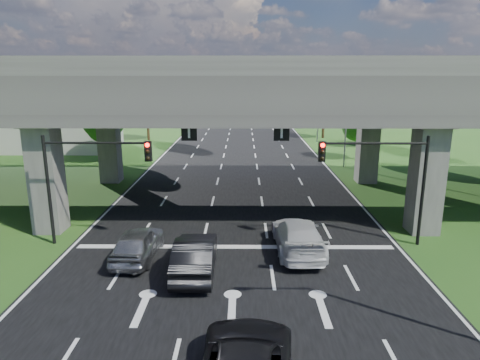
{
  "coord_description": "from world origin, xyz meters",
  "views": [
    {
      "loc": [
        0.45,
        -17.99,
        9.11
      ],
      "look_at": [
        0.24,
        6.83,
        2.92
      ],
      "focal_mm": 32.0,
      "sensor_mm": 36.0,
      "label": 1
    }
  ],
  "objects_px": {
    "signal_right": "(384,170)",
    "car_white": "(298,236)",
    "streetlight_beyond": "(316,99)",
    "car_silver": "(138,243)",
    "streetlight_far": "(343,108)",
    "car_dark": "(195,255)",
    "signal_left": "(87,170)"
  },
  "relations": [
    {
      "from": "streetlight_beyond",
      "to": "car_white",
      "type": "xyz_separation_m",
      "value": [
        -6.79,
        -37.0,
        -4.97
      ]
    },
    {
      "from": "car_silver",
      "to": "car_white",
      "type": "height_order",
      "value": "car_white"
    },
    {
      "from": "streetlight_far",
      "to": "streetlight_beyond",
      "type": "bearing_deg",
      "value": 90.0
    },
    {
      "from": "signal_left",
      "to": "streetlight_beyond",
      "type": "bearing_deg",
      "value": 63.57
    },
    {
      "from": "car_dark",
      "to": "signal_left",
      "type": "bearing_deg",
      "value": -31.03
    },
    {
      "from": "streetlight_far",
      "to": "car_silver",
      "type": "relative_size",
      "value": 2.12
    },
    {
      "from": "signal_right",
      "to": "signal_left",
      "type": "bearing_deg",
      "value": 180.0
    },
    {
      "from": "signal_right",
      "to": "streetlight_beyond",
      "type": "height_order",
      "value": "streetlight_beyond"
    },
    {
      "from": "signal_right",
      "to": "car_white",
      "type": "xyz_separation_m",
      "value": [
        -4.51,
        -0.94,
        -3.31
      ]
    },
    {
      "from": "car_dark",
      "to": "car_white",
      "type": "xyz_separation_m",
      "value": [
        5.11,
        2.53,
        -0.01
      ]
    },
    {
      "from": "car_silver",
      "to": "car_dark",
      "type": "xyz_separation_m",
      "value": [
        3.06,
        -1.56,
        0.06
      ]
    },
    {
      "from": "car_dark",
      "to": "car_white",
      "type": "distance_m",
      "value": 5.7
    },
    {
      "from": "streetlight_beyond",
      "to": "streetlight_far",
      "type": "bearing_deg",
      "value": -90.0
    },
    {
      "from": "streetlight_beyond",
      "to": "car_white",
      "type": "distance_m",
      "value": 37.94
    },
    {
      "from": "streetlight_far",
      "to": "car_white",
      "type": "distance_m",
      "value": 22.62
    },
    {
      "from": "signal_left",
      "to": "streetlight_far",
      "type": "height_order",
      "value": "streetlight_far"
    },
    {
      "from": "signal_left",
      "to": "car_silver",
      "type": "relative_size",
      "value": 1.27
    },
    {
      "from": "streetlight_far",
      "to": "signal_right",
      "type": "bearing_deg",
      "value": -96.47
    },
    {
      "from": "streetlight_far",
      "to": "car_dark",
      "type": "bearing_deg",
      "value": -116.82
    },
    {
      "from": "car_silver",
      "to": "streetlight_far",
      "type": "bearing_deg",
      "value": -121.71
    },
    {
      "from": "signal_right",
      "to": "car_white",
      "type": "relative_size",
      "value": 1.03
    },
    {
      "from": "streetlight_far",
      "to": "car_white",
      "type": "relative_size",
      "value": 1.71
    },
    {
      "from": "streetlight_beyond",
      "to": "signal_right",
      "type": "bearing_deg",
      "value": -93.61
    },
    {
      "from": "signal_right",
      "to": "car_white",
      "type": "height_order",
      "value": "signal_right"
    },
    {
      "from": "signal_right",
      "to": "streetlight_far",
      "type": "height_order",
      "value": "streetlight_far"
    },
    {
      "from": "car_silver",
      "to": "streetlight_beyond",
      "type": "bearing_deg",
      "value": -108.96
    },
    {
      "from": "signal_right",
      "to": "streetlight_far",
      "type": "distance_m",
      "value": 20.25
    },
    {
      "from": "signal_left",
      "to": "streetlight_beyond",
      "type": "xyz_separation_m",
      "value": [
        17.92,
        36.06,
        1.66
      ]
    },
    {
      "from": "streetlight_far",
      "to": "streetlight_beyond",
      "type": "xyz_separation_m",
      "value": [
        0.0,
        16.0,
        0.0
      ]
    },
    {
      "from": "streetlight_beyond",
      "to": "signal_left",
      "type": "bearing_deg",
      "value": -116.43
    },
    {
      "from": "signal_right",
      "to": "streetlight_far",
      "type": "bearing_deg",
      "value": 83.53
    },
    {
      "from": "streetlight_far",
      "to": "car_silver",
      "type": "bearing_deg",
      "value": -124.24
    }
  ]
}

